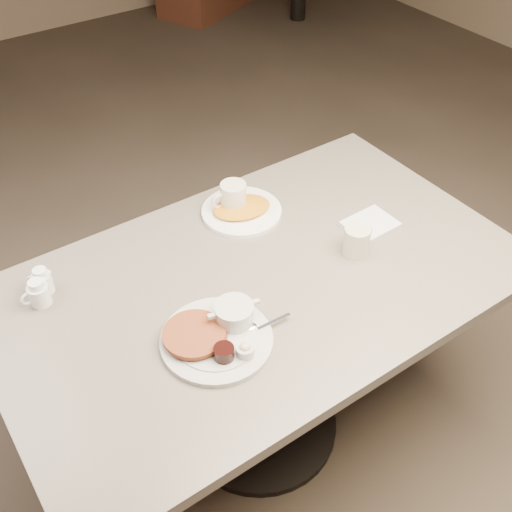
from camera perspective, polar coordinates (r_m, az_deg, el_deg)
room at (r=1.38m, az=0.50°, el=17.70°), size 7.04×8.04×2.84m
diner_table at (r=1.87m, az=0.35°, el=-5.80°), size 1.50×0.90×0.75m
main_plate at (r=1.58m, az=-3.63°, el=-7.14°), size 0.37×0.34×0.07m
coffee_mug_near at (r=1.83m, az=9.35°, el=1.47°), size 0.11×0.09×0.09m
napkin at (r=1.95m, az=10.55°, el=2.85°), size 0.16×0.13×0.02m
coffee_mug_far at (r=1.96m, az=-2.18°, el=5.42°), size 0.12×0.10×0.10m
creamer_left at (r=1.76m, az=-19.55°, el=-3.30°), size 0.09×0.07×0.08m
creamer_right at (r=1.79m, az=-19.21°, el=-2.24°), size 0.07×0.07×0.08m
hash_plate at (r=1.97m, az=-1.35°, el=4.27°), size 0.31×0.31×0.04m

